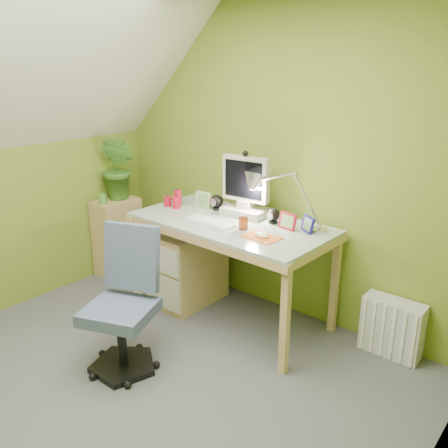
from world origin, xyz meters
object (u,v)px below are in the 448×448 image
Objects in this scene: side_ledge at (118,237)px; radiator at (392,328)px; task_chair at (120,311)px; desk_lamp at (298,186)px; potted_plant at (119,168)px; desk at (230,271)px; monitor at (246,183)px.

side_ledge reaches higher than radiator.
task_chair is at bearing -37.90° from side_ledge.
desk_lamp reaches higher than potted_plant.
desk_lamp is at bearing 23.43° from desk.
task_chair is (1.22, -1.02, -0.59)m from potted_plant.
desk is 1.77× the size of task_chair.
monitor is 0.72× the size of side_ledge.
side_ledge is at bearing -178.10° from desk.
desk is at bearing -165.25° from radiator.
monitor reaches higher than side_ledge.
radiator is (2.51, 0.28, -0.81)m from potted_plant.
potted_plant is at bearing 179.78° from desk.
radiator is at bearing 16.94° from desk.
desk_lamp is (0.45, 0.18, 0.71)m from desk.
desk is 3.72× the size of radiator.
side_ledge is (-1.37, -0.01, -0.04)m from desk.
desk is 2.08× the size of side_ledge.
desk_lamp is 1.03× the size of potted_plant.
side_ledge is 1.57m from task_chair.
monitor is 0.61× the size of task_chair.
potted_plant reaches higher than side_ledge.
monitor is at bearing 5.80° from potted_plant.
desk is 2.48× the size of desk_lamp.
monitor is 1.33m from task_chair.
potted_plant is (-1.34, -0.14, -0.05)m from monitor.
task_chair is (-0.58, -1.15, -0.69)m from desk_lamp.
monitor is 0.86× the size of desk_lamp.
side_ledge is (-1.37, -0.19, -0.71)m from monitor.
desk_lamp reaches higher than side_ledge.
potted_plant is (-1.34, 0.04, 0.61)m from desk.
desk_lamp is 0.84× the size of side_ledge.
desk is at bearing -144.47° from desk_lamp.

